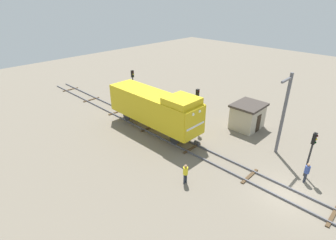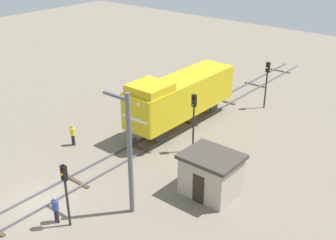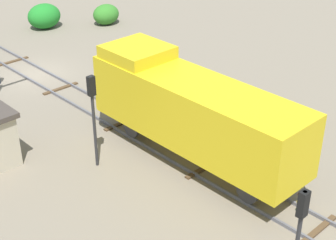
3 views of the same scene
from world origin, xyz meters
The scene contains 8 objects.
ground_plane centered at (0.00, 0.00, 0.00)m, with size 107.62×107.62×0.00m, color #756B5B.
railway_track centered at (0.00, 0.00, 0.07)m, with size 2.40×71.74×0.16m.
locomotive centered at (0.00, 14.04, 2.77)m, with size 2.90×11.60×4.60m.
traffic_signal_mid centered at (3.40, 11.26, 3.12)m, with size 0.32×0.34×4.51m.
traffic_signal_far centered at (3.60, 22.06, 3.01)m, with size 0.32×0.34×4.34m.
worker_by_signal centered at (-4.20, 6.17, 1.00)m, with size 0.38×0.38×1.70m.
bush_near centered at (-5.60, -7.78, 0.98)m, with size 2.71×2.22×1.97m, color #1E7A26.
bush_mid centered at (-9.80, -5.18, 0.82)m, with size 2.25×1.84×1.64m, color #317726.
Camera 3 is at (14.88, 28.11, 13.33)m, focal length 55.00 mm.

